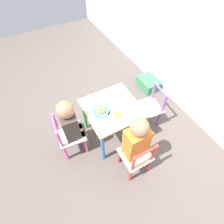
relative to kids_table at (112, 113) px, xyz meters
The scene contains 10 objects.
ground_plane 0.40m from the kids_table, ahead, with size 6.00×6.00×0.00m, color #5B514C.
kids_table is the anchor object (origin of this frame).
chair_red 0.49m from the kids_table, ahead, with size 0.26×0.26×0.52m.
chair_pink 0.49m from the kids_table, 95.98° to the right, with size 0.29×0.29×0.52m.
chair_purple 0.49m from the kids_table, 84.43° to the left, with size 0.28×0.28×0.52m.
child_right 0.42m from the kids_table, ahead, with size 0.21×0.20×0.77m.
child_front 0.41m from the kids_table, 95.98° to the right, with size 0.21×0.22×0.72m.
plate_right 0.15m from the kids_table, ahead, with size 0.19×0.19×0.03m.
plate_front 0.15m from the kids_table, 90.00° to the right, with size 0.18×0.18×0.03m.
storage_bin 1.00m from the kids_table, 118.08° to the left, with size 0.30×0.22×0.15m.
Camera 1 is at (0.96, -0.53, 1.78)m, focal length 28.00 mm.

